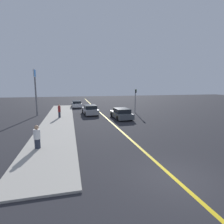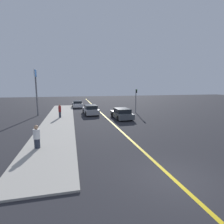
% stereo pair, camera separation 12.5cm
% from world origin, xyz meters
% --- Properties ---
extents(ground_plane, '(120.00, 120.00, 0.00)m').
position_xyz_m(ground_plane, '(0.00, 0.00, 0.00)').
color(ground_plane, '#28282D').
extents(road_center_line, '(0.20, 60.00, 0.01)m').
position_xyz_m(road_center_line, '(0.00, 18.00, 0.00)').
color(road_center_line, gold).
rests_on(road_center_line, ground_plane).
extents(sidewalk_left, '(3.50, 30.31, 0.10)m').
position_xyz_m(sidewalk_left, '(-5.97, 15.15, 0.05)').
color(sidewalk_left, '#ADA89E').
rests_on(sidewalk_left, ground_plane).
extents(car_near_right_lane, '(2.12, 4.20, 1.34)m').
position_xyz_m(car_near_right_lane, '(1.78, 14.47, 0.64)').
color(car_near_right_lane, '#4C5156').
rests_on(car_near_right_lane, ground_plane).
extents(car_ahead_center, '(2.13, 4.50, 1.39)m').
position_xyz_m(car_ahead_center, '(-1.72, 18.73, 0.67)').
color(car_ahead_center, '#9E9EA3').
rests_on(car_ahead_center, ground_plane).
extents(car_far_distant, '(1.88, 4.22, 1.25)m').
position_xyz_m(car_far_distant, '(-3.28, 27.62, 0.61)').
color(car_far_distant, silver).
rests_on(car_far_distant, ground_plane).
extents(pedestrian_near_curb, '(0.43, 0.43, 1.57)m').
position_xyz_m(pedestrian_near_curb, '(-6.76, 5.45, 0.87)').
color(pedestrian_near_curb, '#282D3D').
rests_on(pedestrian_near_curb, sidewalk_left).
extents(pedestrian_mid_group, '(0.34, 0.34, 1.73)m').
position_xyz_m(pedestrian_mid_group, '(-5.91, 16.53, 0.97)').
color(pedestrian_mid_group, '#282D3D').
rests_on(pedestrian_mid_group, sidewalk_left).
extents(traffic_light, '(0.18, 0.40, 3.63)m').
position_xyz_m(traffic_light, '(5.28, 18.72, 2.25)').
color(traffic_light, slate).
rests_on(traffic_light, ground_plane).
extents(roadside_sign, '(0.20, 1.38, 6.39)m').
position_xyz_m(roadside_sign, '(-9.07, 19.36, 4.45)').
color(roadside_sign, slate).
rests_on(roadside_sign, ground_plane).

